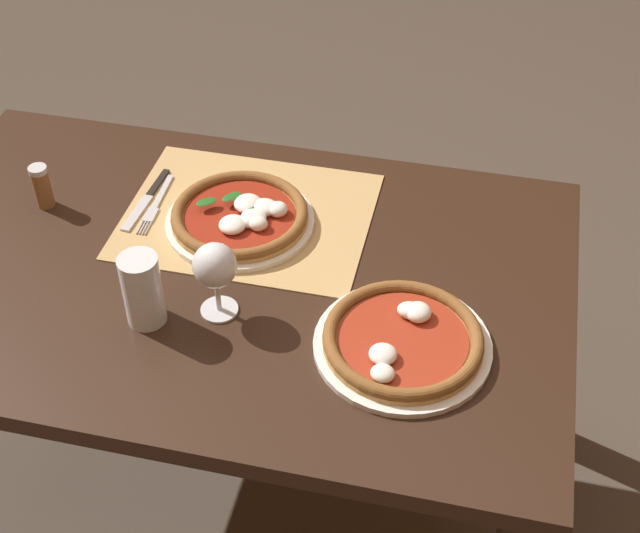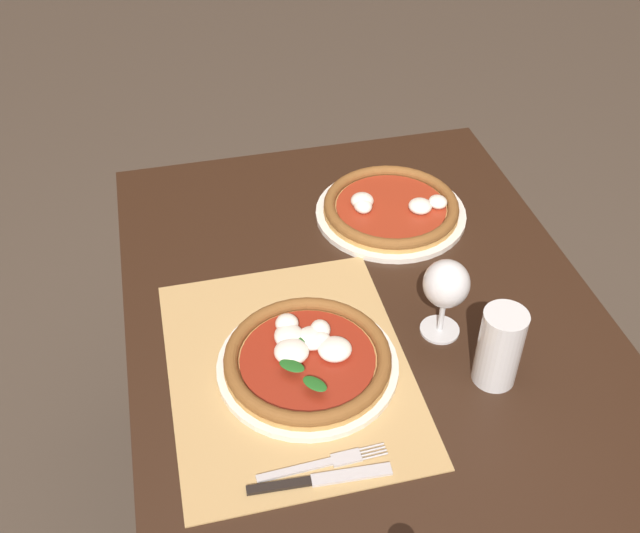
# 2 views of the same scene
# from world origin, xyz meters

# --- Properties ---
(dining_table) EXTENTS (1.36, 0.86, 0.74)m
(dining_table) POSITION_xyz_m (0.00, 0.00, 0.64)
(dining_table) COLOR black
(dining_table) RESTS_ON ground
(paper_placemat) EXTENTS (0.50, 0.40, 0.00)m
(paper_placemat) POSITION_xyz_m (-0.01, -0.16, 0.74)
(paper_placemat) COLOR tan
(paper_placemat) RESTS_ON dining_table
(pizza_near) EXTENTS (0.30, 0.30, 0.05)m
(pizza_near) POSITION_xyz_m (-0.00, -0.13, 0.76)
(pizza_near) COLOR silver
(pizza_near) RESTS_ON paper_placemat
(pizza_far) EXTENTS (0.32, 0.32, 0.05)m
(pizza_far) POSITION_xyz_m (-0.38, 0.13, 0.76)
(pizza_far) COLOR silver
(pizza_far) RESTS_ON dining_table
(wine_glass) EXTENTS (0.08, 0.08, 0.16)m
(wine_glass) POSITION_xyz_m (-0.03, 0.11, 0.85)
(wine_glass) COLOR silver
(wine_glass) RESTS_ON dining_table
(pint_glass) EXTENTS (0.07, 0.07, 0.15)m
(pint_glass) POSITION_xyz_m (0.09, 0.16, 0.81)
(pint_glass) COLOR silver
(pint_glass) RESTS_ON dining_table
(fork) EXTENTS (0.02, 0.20, 0.00)m
(fork) POSITION_xyz_m (0.19, -0.15, 0.75)
(fork) COLOR #B7B7BC
(fork) RESTS_ON paper_placemat
(knife) EXTENTS (0.03, 0.22, 0.01)m
(knife) POSITION_xyz_m (0.22, -0.16, 0.75)
(knife) COLOR black
(knife) RESTS_ON paper_placemat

